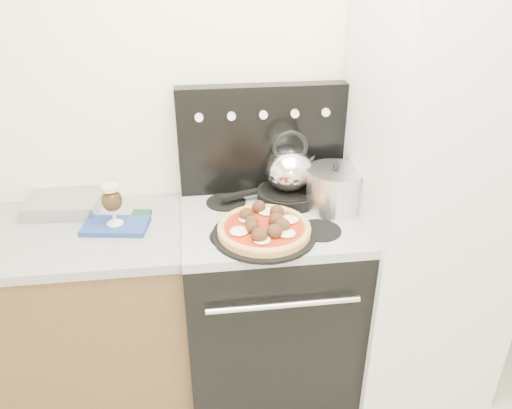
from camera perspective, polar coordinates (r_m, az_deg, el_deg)
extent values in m
cube|color=#F5EDCC|center=(2.31, -1.52, 9.71)|extent=(3.50, 0.01, 2.50)
cube|color=brown|center=(2.56, -24.49, -12.15)|extent=(1.45, 0.60, 0.86)
cube|color=#999999|center=(2.32, -26.65, -3.49)|extent=(1.48, 0.63, 0.04)
cube|color=black|center=(2.42, 1.49, -11.28)|extent=(0.76, 0.65, 0.88)
cube|color=#ADADB2|center=(2.16, 1.63, -1.79)|extent=(0.76, 0.65, 0.04)
cube|color=black|center=(2.30, 0.65, 7.47)|extent=(0.76, 0.08, 0.50)
cube|color=silver|center=(2.32, 19.06, 0.19)|extent=(0.64, 0.68, 1.90)
cube|color=silver|center=(2.38, -21.10, 0.02)|extent=(0.33, 0.25, 0.06)
cube|color=navy|center=(2.18, -15.74, -2.38)|extent=(0.29, 0.19, 0.02)
cylinder|color=black|center=(2.01, 0.93, -3.39)|extent=(0.52, 0.52, 0.01)
cylinder|color=black|center=(2.28, 3.74, 1.12)|extent=(0.36, 0.36, 0.05)
cylinder|color=silver|center=(2.20, 8.92, 1.62)|extent=(0.30, 0.30, 0.18)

